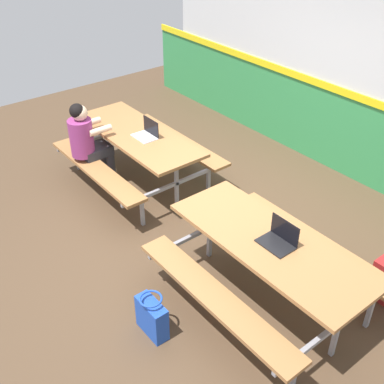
{
  "coord_description": "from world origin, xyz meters",
  "views": [
    {
      "loc": [
        3.47,
        -2.74,
        3.49
      ],
      "look_at": [
        0.0,
        -0.01,
        0.55
      ],
      "focal_mm": 44.55,
      "sensor_mm": 36.0,
      "label": 1
    }
  ],
  "objects_px": {
    "student_nearer": "(88,139)",
    "picnic_table_left": "(138,144)",
    "laptop_silver": "(147,133)",
    "tote_bag_bright": "(152,317)",
    "laptop_dark": "(279,239)",
    "picnic_table_right": "(268,255)"
  },
  "relations": [
    {
      "from": "student_nearer",
      "to": "laptop_silver",
      "type": "height_order",
      "value": "student_nearer"
    },
    {
      "from": "picnic_table_left",
      "to": "student_nearer",
      "type": "height_order",
      "value": "student_nearer"
    },
    {
      "from": "picnic_table_left",
      "to": "student_nearer",
      "type": "xyz_separation_m",
      "value": [
        -0.3,
        -0.56,
        0.13
      ]
    },
    {
      "from": "laptop_silver",
      "to": "tote_bag_bright",
      "type": "bearing_deg",
      "value": -33.41
    },
    {
      "from": "laptop_silver",
      "to": "tote_bag_bright",
      "type": "height_order",
      "value": "laptop_silver"
    },
    {
      "from": "picnic_table_left",
      "to": "laptop_silver",
      "type": "xyz_separation_m",
      "value": [
        0.17,
        0.04,
        0.21
      ]
    },
    {
      "from": "picnic_table_right",
      "to": "laptop_silver",
      "type": "relative_size",
      "value": 6.31
    },
    {
      "from": "student_nearer",
      "to": "picnic_table_left",
      "type": "bearing_deg",
      "value": 61.31
    },
    {
      "from": "picnic_table_right",
      "to": "student_nearer",
      "type": "relative_size",
      "value": 1.67
    },
    {
      "from": "student_nearer",
      "to": "tote_bag_bright",
      "type": "xyz_separation_m",
      "value": [
        2.53,
        -0.77,
        -0.51
      ]
    },
    {
      "from": "laptop_silver",
      "to": "laptop_dark",
      "type": "distance_m",
      "value": 2.49
    },
    {
      "from": "picnic_table_right",
      "to": "tote_bag_bright",
      "type": "bearing_deg",
      "value": -107.69
    },
    {
      "from": "laptop_silver",
      "to": "picnic_table_right",
      "type": "bearing_deg",
      "value": -6.67
    },
    {
      "from": "student_nearer",
      "to": "laptop_dark",
      "type": "xyz_separation_m",
      "value": [
        2.95,
        0.35,
        0.08
      ]
    },
    {
      "from": "tote_bag_bright",
      "to": "student_nearer",
      "type": "bearing_deg",
      "value": 163.13
    },
    {
      "from": "student_nearer",
      "to": "laptop_silver",
      "type": "distance_m",
      "value": 0.76
    },
    {
      "from": "laptop_silver",
      "to": "tote_bag_bright",
      "type": "relative_size",
      "value": 0.74
    },
    {
      "from": "picnic_table_left",
      "to": "tote_bag_bright",
      "type": "xyz_separation_m",
      "value": [
        2.23,
        -1.33,
        -0.38
      ]
    },
    {
      "from": "tote_bag_bright",
      "to": "laptop_silver",
      "type": "bearing_deg",
      "value": 146.59
    },
    {
      "from": "picnic_table_left",
      "to": "picnic_table_right",
      "type": "bearing_deg",
      "value": -5.43
    },
    {
      "from": "picnic_table_left",
      "to": "picnic_table_right",
      "type": "height_order",
      "value": "same"
    },
    {
      "from": "picnic_table_right",
      "to": "laptop_dark",
      "type": "xyz_separation_m",
      "value": [
        0.07,
        0.04,
        0.21
      ]
    }
  ]
}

